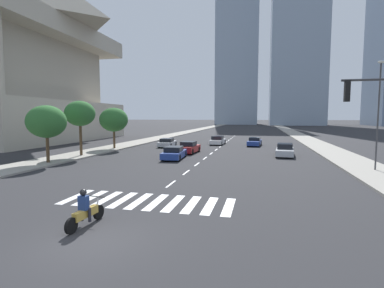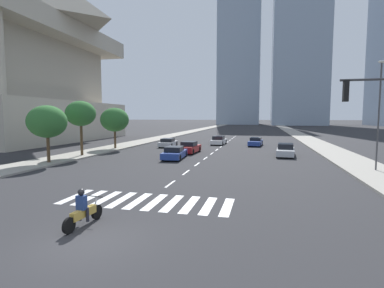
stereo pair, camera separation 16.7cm
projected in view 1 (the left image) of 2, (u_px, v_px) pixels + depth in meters
name	position (u px, v px, depth m)	size (l,w,h in m)	color
ground_plane	(94.00, 242.00, 10.07)	(800.00, 800.00, 0.00)	#28282B
sidewalk_east	(331.00, 151.00, 36.12)	(4.00, 260.00, 0.15)	gray
sidewalk_west	(120.00, 146.00, 42.26)	(4.00, 260.00, 0.15)	gray
crosswalk_near	(148.00, 201.00, 14.88)	(8.55, 2.92, 0.01)	silver
lane_divider_center	(220.00, 147.00, 42.07)	(0.14, 50.00, 0.01)	silver
motorcycle_lead	(85.00, 212.00, 11.47)	(0.70, 2.24, 1.49)	black
sedan_white_0	(218.00, 141.00, 45.45)	(2.02, 4.55, 1.31)	silver
sedan_blue_1	(174.00, 153.00, 29.92)	(2.12, 4.72, 1.27)	navy
sedan_blue_2	(255.00, 142.00, 43.53)	(2.11, 4.80, 1.22)	navy
sedan_silver_3	(285.00, 150.00, 32.21)	(2.19, 4.94, 1.33)	#B7BABF
sedan_red_4	(189.00, 148.00, 34.76)	(1.96, 4.31, 1.36)	maroon
sedan_silver_5	(167.00, 143.00, 41.97)	(2.04, 4.50, 1.21)	#B7BABF
street_lamp_east	(379.00, 108.00, 22.54)	(0.50, 0.24, 8.27)	#3F3F42
street_tree_nearest	(46.00, 122.00, 26.36)	(3.41, 3.41, 5.10)	#4C3823
street_tree_second	(80.00, 114.00, 31.23)	(3.13, 3.13, 5.76)	#4C3823
street_tree_third	(114.00, 120.00, 38.49)	(3.64, 3.64, 5.25)	#4C3823
office_tower_left_skyline	(238.00, 46.00, 164.72)	(22.41, 23.26, 87.26)	#8C9EB2
office_tower_center_skyline	(298.00, 13.00, 148.23)	(26.03, 25.19, 120.32)	#8C9EB2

